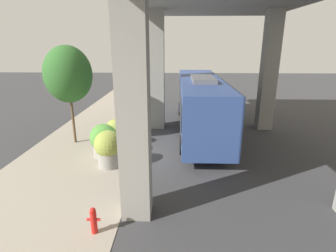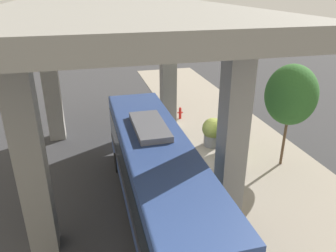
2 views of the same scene
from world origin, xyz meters
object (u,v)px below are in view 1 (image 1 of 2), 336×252
(fire_hydrant, at_px, (94,220))
(planter_back, at_px, (104,140))
(planter_middle, at_px, (108,148))
(street_tree_near, at_px, (68,74))
(bus, at_px, (200,101))
(planter_front, at_px, (116,133))

(fire_hydrant, height_order, planter_back, planter_back)
(fire_hydrant, distance_m, planter_middle, 4.49)
(planter_middle, distance_m, street_tree_near, 4.94)
(bus, xyz_separation_m, planter_middle, (-4.51, -5.27, -1.06))
(planter_middle, bearing_deg, bus, 49.47)
(planter_middle, height_order, planter_back, planter_middle)
(fire_hydrant, distance_m, planter_front, 6.98)
(fire_hydrant, bearing_deg, planter_front, 97.32)
(planter_front, xyz_separation_m, street_tree_near, (-2.43, 0.45, 3.05))
(street_tree_near, bearing_deg, bus, 17.91)
(fire_hydrant, height_order, street_tree_near, street_tree_near)
(planter_front, relative_size, planter_middle, 0.90)
(bus, height_order, planter_back, bus)
(fire_hydrant, xyz_separation_m, planter_middle, (-0.65, 4.42, 0.45))
(bus, bearing_deg, planter_middle, -130.53)
(bus, relative_size, planter_front, 7.63)
(fire_hydrant, bearing_deg, planter_back, 101.89)
(planter_back, height_order, street_tree_near, street_tree_near)
(planter_back, bearing_deg, planter_front, 77.47)
(bus, distance_m, fire_hydrant, 10.54)
(fire_hydrant, relative_size, planter_front, 0.56)
(bus, relative_size, planter_middle, 6.83)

